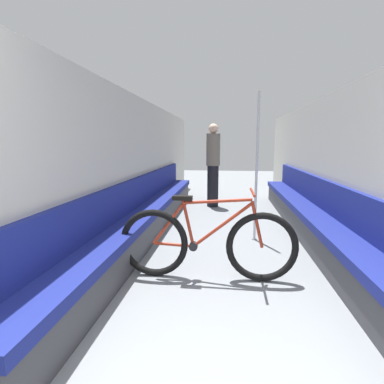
{
  "coord_description": "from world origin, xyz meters",
  "views": [
    {
      "loc": [
        -0.02,
        -0.44,
        1.39
      ],
      "look_at": [
        -0.55,
        4.08,
        0.64
      ],
      "focal_mm": 28.0,
      "sensor_mm": 36.0,
      "label": 1
    }
  ],
  "objects_px": {
    "bicycle": "(207,243)",
    "grab_pole_near": "(257,170)",
    "bench_seat_row_left": "(147,216)",
    "bench_seat_row_right": "(314,220)",
    "passenger_standing": "(213,164)"
  },
  "relations": [
    {
      "from": "bicycle",
      "to": "grab_pole_near",
      "type": "xyz_separation_m",
      "value": [
        0.6,
        1.36,
        0.64
      ]
    },
    {
      "from": "bench_seat_row_left",
      "to": "bicycle",
      "type": "distance_m",
      "value": 1.74
    },
    {
      "from": "bicycle",
      "to": "grab_pole_near",
      "type": "distance_m",
      "value": 1.61
    },
    {
      "from": "bench_seat_row_left",
      "to": "grab_pole_near",
      "type": "xyz_separation_m",
      "value": [
        1.61,
        -0.05,
        0.72
      ]
    },
    {
      "from": "bench_seat_row_right",
      "to": "bicycle",
      "type": "height_order",
      "value": "bicycle"
    },
    {
      "from": "grab_pole_near",
      "to": "passenger_standing",
      "type": "relative_size",
      "value": 1.16
    },
    {
      "from": "bench_seat_row_left",
      "to": "grab_pole_near",
      "type": "bearing_deg",
      "value": -1.93
    },
    {
      "from": "bench_seat_row_right",
      "to": "bicycle",
      "type": "distance_m",
      "value": 2.01
    },
    {
      "from": "grab_pole_near",
      "to": "passenger_standing",
      "type": "bearing_deg",
      "value": 107.75
    },
    {
      "from": "bench_seat_row_left",
      "to": "grab_pole_near",
      "type": "relative_size",
      "value": 3.12
    },
    {
      "from": "grab_pole_near",
      "to": "passenger_standing",
      "type": "distance_m",
      "value": 2.37
    },
    {
      "from": "bench_seat_row_left",
      "to": "passenger_standing",
      "type": "xyz_separation_m",
      "value": [
        0.89,
        2.2,
        0.64
      ]
    },
    {
      "from": "passenger_standing",
      "to": "bicycle",
      "type": "bearing_deg",
      "value": 140.06
    },
    {
      "from": "bench_seat_row_left",
      "to": "bicycle",
      "type": "bearing_deg",
      "value": -54.38
    },
    {
      "from": "bench_seat_row_left",
      "to": "bicycle",
      "type": "relative_size",
      "value": 3.56
    }
  ]
}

